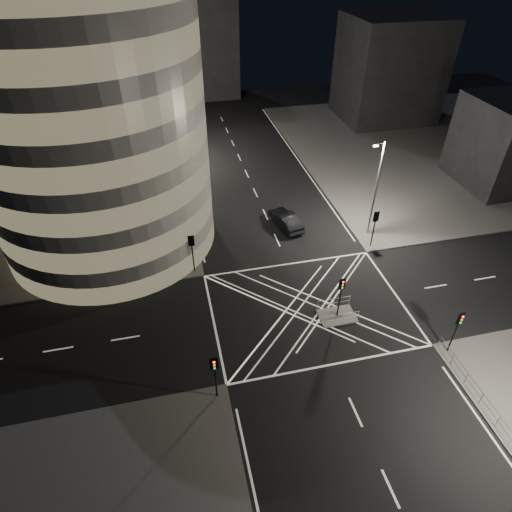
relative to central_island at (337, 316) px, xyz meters
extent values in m
plane|color=black|center=(-2.00, 1.50, -0.07)|extent=(120.00, 120.00, 0.00)
cube|color=#53514E|center=(-31.00, 28.50, 0.00)|extent=(42.00, 42.00, 0.15)
cube|color=#53514E|center=(27.00, 28.50, 0.00)|extent=(42.00, 42.00, 0.15)
cube|color=slate|center=(0.00, 0.00, 0.00)|extent=(3.00, 2.00, 0.15)
cylinder|color=gray|center=(-18.00, 15.50, 12.57)|extent=(20.00, 20.00, 25.00)
cube|color=gray|center=(-24.00, 43.50, 11.07)|extent=(24.00, 16.00, 22.00)
cube|color=black|center=(24.00, 41.50, 7.58)|extent=(14.00, 12.00, 15.00)
cube|color=black|center=(28.00, 17.50, 5.08)|extent=(10.00, 10.00, 10.00)
cube|color=black|center=(-6.00, 59.50, 8.93)|extent=(18.00, 8.00, 18.00)
cylinder|color=black|center=(-12.50, 10.50, 1.85)|extent=(0.32, 0.32, 3.55)
ellipsoid|color=black|center=(-12.50, 10.50, 4.96)|extent=(4.85, 4.85, 5.58)
cylinder|color=black|center=(-12.50, 16.50, 1.76)|extent=(0.32, 0.32, 3.38)
ellipsoid|color=black|center=(-12.50, 16.50, 4.61)|extent=(4.19, 4.19, 4.82)
cylinder|color=black|center=(-12.50, 22.50, 1.96)|extent=(0.32, 0.32, 3.77)
ellipsoid|color=black|center=(-12.50, 22.50, 5.04)|extent=(4.34, 4.34, 4.99)
cylinder|color=black|center=(-12.50, 28.50, 1.85)|extent=(0.32, 0.32, 3.55)
ellipsoid|color=black|center=(-12.50, 28.50, 5.05)|extent=(5.20, 5.20, 5.98)
cylinder|color=black|center=(-12.50, 34.50, 1.56)|extent=(0.32, 0.32, 2.97)
ellipsoid|color=black|center=(-12.50, 34.50, 4.17)|extent=(4.10, 4.10, 4.71)
cylinder|color=black|center=(-10.80, 8.30, 1.57)|extent=(0.12, 0.12, 3.00)
cube|color=black|center=(-10.80, 8.30, 3.52)|extent=(0.28, 0.22, 0.90)
cube|color=black|center=(-10.80, 8.30, 3.52)|extent=(0.55, 0.04, 1.10)
cylinder|color=black|center=(-10.80, -5.30, 1.57)|extent=(0.12, 0.12, 3.00)
cube|color=black|center=(-10.80, -5.30, 3.52)|extent=(0.28, 0.22, 0.90)
cube|color=black|center=(-10.80, -5.30, 3.52)|extent=(0.55, 0.04, 1.10)
cylinder|color=black|center=(6.80, 8.30, 1.57)|extent=(0.12, 0.12, 3.00)
cube|color=black|center=(6.80, 8.30, 3.52)|extent=(0.28, 0.22, 0.90)
cube|color=black|center=(6.80, 8.30, 3.52)|extent=(0.55, 0.04, 1.10)
cylinder|color=black|center=(6.80, -5.30, 1.57)|extent=(0.12, 0.12, 3.00)
cube|color=black|center=(6.80, -5.30, 3.52)|extent=(0.28, 0.22, 0.90)
cube|color=black|center=(6.80, -5.30, 3.52)|extent=(0.55, 0.04, 1.10)
cylinder|color=black|center=(0.00, 0.00, 1.57)|extent=(0.12, 0.12, 3.00)
cube|color=black|center=(0.00, 0.00, 3.52)|extent=(0.28, 0.22, 0.90)
cube|color=black|center=(0.00, 0.00, 3.52)|extent=(0.55, 0.04, 1.10)
cylinder|color=slate|center=(-11.50, 13.50, 5.08)|extent=(0.20, 0.20, 10.00)
cylinder|color=slate|center=(-11.05, 13.50, 9.93)|extent=(0.90, 0.10, 0.10)
cube|color=slate|center=(-10.60, 13.50, 9.83)|extent=(0.50, 0.25, 0.18)
cube|color=white|center=(-10.60, 13.50, 9.72)|extent=(0.42, 0.20, 0.05)
cylinder|color=slate|center=(-11.50, 31.50, 5.08)|extent=(0.20, 0.20, 10.00)
cylinder|color=slate|center=(-11.05, 31.50, 9.93)|extent=(0.90, 0.10, 0.10)
cube|color=slate|center=(-10.60, 31.50, 9.83)|extent=(0.50, 0.25, 0.18)
cube|color=white|center=(-10.60, 31.50, 9.72)|extent=(0.42, 0.20, 0.05)
cylinder|color=slate|center=(7.50, 10.50, 5.08)|extent=(0.20, 0.20, 10.00)
cylinder|color=slate|center=(7.05, 10.50, 9.93)|extent=(0.90, 0.10, 0.10)
cube|color=slate|center=(6.60, 10.50, 9.83)|extent=(0.50, 0.25, 0.18)
cube|color=white|center=(6.60, 10.50, 9.72)|extent=(0.42, 0.20, 0.05)
cube|color=slate|center=(6.30, -10.65, 0.62)|extent=(0.06, 11.70, 1.10)
cube|color=slate|center=(0.00, -0.90, 0.62)|extent=(2.80, 0.06, 1.10)
cube|color=slate|center=(0.00, 0.90, 0.62)|extent=(2.80, 0.06, 1.10)
imported|color=black|center=(-0.50, 13.72, 0.76)|extent=(2.87, 5.33, 1.67)
camera|label=1|loc=(-12.02, -22.58, 25.62)|focal=30.00mm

